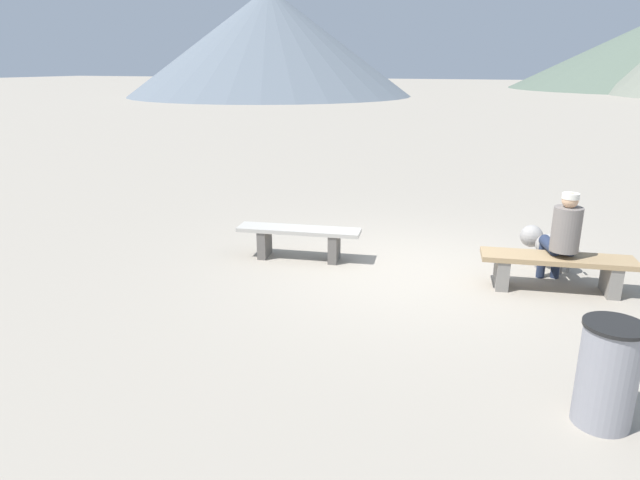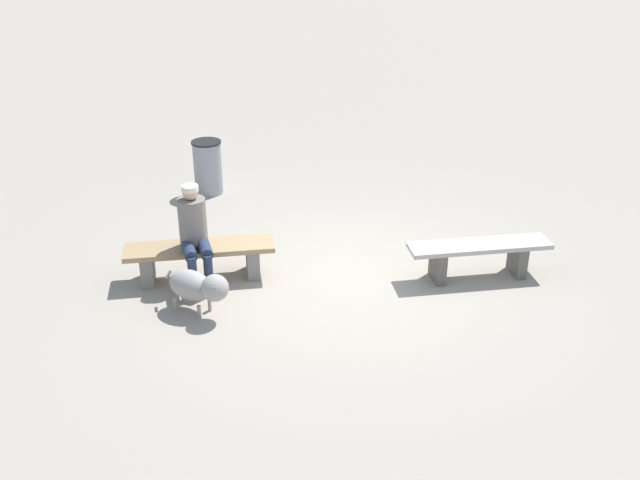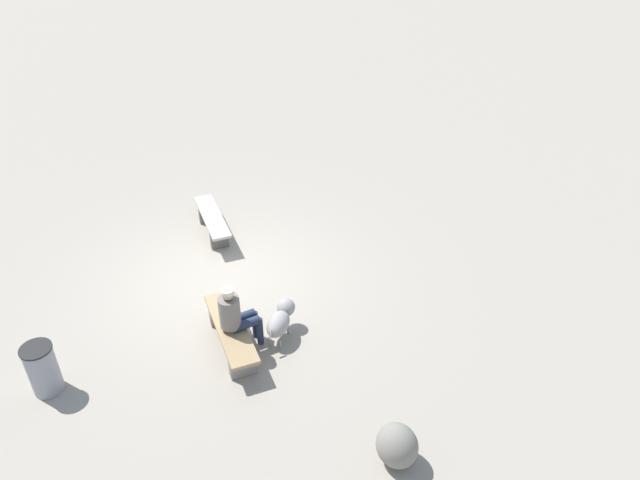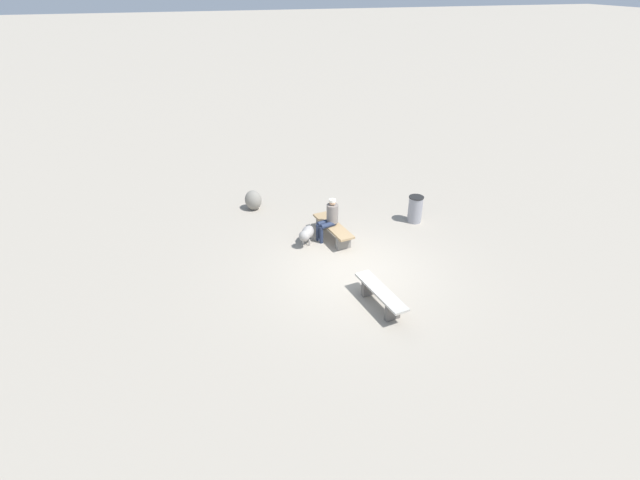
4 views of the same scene
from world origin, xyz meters
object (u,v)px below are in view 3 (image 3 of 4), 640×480
(bench_right, at_px, (231,333))
(boulder, at_px, (397,446))
(bench_left, at_px, (213,221))
(trash_bin, at_px, (43,369))
(dog, at_px, (281,319))
(seated_person, at_px, (236,314))

(bench_right, relative_size, boulder, 2.86)
(bench_left, xyz_separation_m, trash_bin, (3.83, -2.80, 0.11))
(bench_left, bearing_deg, trash_bin, -45.72)
(bench_right, xyz_separation_m, dog, (-0.11, 0.84, 0.04))
(bench_left, height_order, bench_right, bench_left)
(dog, height_order, trash_bin, trash_bin)
(boulder, bearing_deg, trash_bin, -116.28)
(trash_bin, distance_m, boulder, 5.37)
(trash_bin, relative_size, boulder, 1.30)
(bench_left, bearing_deg, dog, 5.33)
(dog, bearing_deg, trash_bin, 127.46)
(seated_person, distance_m, trash_bin, 2.99)
(bench_left, distance_m, trash_bin, 4.74)
(seated_person, height_order, boulder, seated_person)
(bench_right, relative_size, trash_bin, 2.19)
(seated_person, relative_size, boulder, 1.91)
(bench_right, xyz_separation_m, boulder, (2.70, 1.96, 0.02))
(seated_person, bearing_deg, trash_bin, -101.32)
(seated_person, relative_size, trash_bin, 1.46)
(bench_left, bearing_deg, seated_person, -6.98)
(seated_person, bearing_deg, bench_right, -122.03)
(bench_left, relative_size, dog, 2.27)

